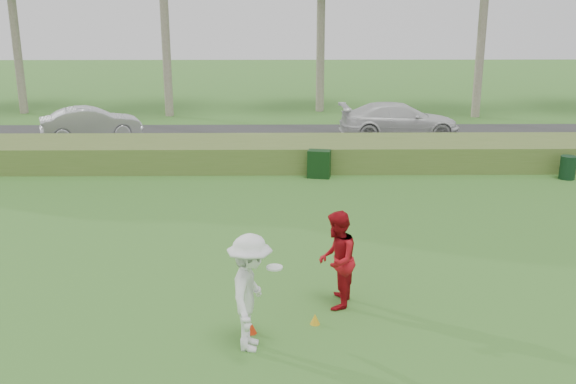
{
  "coord_description": "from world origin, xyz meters",
  "views": [
    {
      "loc": [
        -0.18,
        -10.6,
        5.53
      ],
      "look_at": [
        0.0,
        4.0,
        1.3
      ],
      "focal_mm": 40.0,
      "sensor_mm": 36.0,
      "label": 1
    }
  ],
  "objects_px": {
    "player_red": "(337,260)",
    "cone_yellow": "(315,319)",
    "utility_cabinet": "(319,164)",
    "player_white": "(250,293)",
    "car_right": "(399,120)",
    "car_mid": "(91,123)",
    "cone_orange": "(252,328)",
    "trash_bin": "(568,167)"
  },
  "relations": [
    {
      "from": "cone_yellow",
      "to": "car_mid",
      "type": "relative_size",
      "value": 0.05
    },
    {
      "from": "cone_yellow",
      "to": "car_mid",
      "type": "distance_m",
      "value": 18.84
    },
    {
      "from": "player_white",
      "to": "cone_yellow",
      "type": "relative_size",
      "value": 10.02
    },
    {
      "from": "cone_yellow",
      "to": "trash_bin",
      "type": "relative_size",
      "value": 0.26
    },
    {
      "from": "trash_bin",
      "to": "car_mid",
      "type": "xyz_separation_m",
      "value": [
        -17.62,
        6.63,
        0.35
      ]
    },
    {
      "from": "trash_bin",
      "to": "cone_yellow",
      "type": "bearing_deg",
      "value": -131.58
    },
    {
      "from": "player_red",
      "to": "utility_cabinet",
      "type": "bearing_deg",
      "value": -168.99
    },
    {
      "from": "cone_yellow",
      "to": "trash_bin",
      "type": "height_order",
      "value": "trash_bin"
    },
    {
      "from": "player_red",
      "to": "car_mid",
      "type": "bearing_deg",
      "value": -137.81
    },
    {
      "from": "cone_yellow",
      "to": "utility_cabinet",
      "type": "height_order",
      "value": "utility_cabinet"
    },
    {
      "from": "cone_orange",
      "to": "utility_cabinet",
      "type": "distance_m",
      "value": 10.85
    },
    {
      "from": "player_red",
      "to": "cone_orange",
      "type": "bearing_deg",
      "value": -43.32
    },
    {
      "from": "player_red",
      "to": "trash_bin",
      "type": "bearing_deg",
      "value": 150.12
    },
    {
      "from": "trash_bin",
      "to": "cone_orange",
      "type": "bearing_deg",
      "value": -134.08
    },
    {
      "from": "player_red",
      "to": "cone_yellow",
      "type": "xyz_separation_m",
      "value": [
        -0.44,
        -0.75,
        -0.84
      ]
    },
    {
      "from": "player_red",
      "to": "utility_cabinet",
      "type": "distance_m",
      "value": 9.64
    },
    {
      "from": "cone_orange",
      "to": "trash_bin",
      "type": "xyz_separation_m",
      "value": [
        10.07,
        10.4,
        0.29
      ]
    },
    {
      "from": "player_red",
      "to": "cone_yellow",
      "type": "distance_m",
      "value": 1.21
    },
    {
      "from": "cone_yellow",
      "to": "car_right",
      "type": "distance_m",
      "value": 17.52
    },
    {
      "from": "cone_orange",
      "to": "car_right",
      "type": "bearing_deg",
      "value": 71.81
    },
    {
      "from": "car_mid",
      "to": "car_right",
      "type": "distance_m",
      "value": 13.21
    },
    {
      "from": "player_white",
      "to": "car_right",
      "type": "distance_m",
      "value": 18.59
    },
    {
      "from": "cone_orange",
      "to": "car_right",
      "type": "relative_size",
      "value": 0.04
    },
    {
      "from": "player_red",
      "to": "cone_yellow",
      "type": "height_order",
      "value": "player_red"
    },
    {
      "from": "cone_orange",
      "to": "car_mid",
      "type": "distance_m",
      "value": 18.64
    },
    {
      "from": "player_white",
      "to": "utility_cabinet",
      "type": "height_order",
      "value": "player_white"
    },
    {
      "from": "utility_cabinet",
      "to": "cone_yellow",
      "type": "bearing_deg",
      "value": -82.76
    },
    {
      "from": "trash_bin",
      "to": "car_right",
      "type": "relative_size",
      "value": 0.15
    },
    {
      "from": "cone_orange",
      "to": "car_mid",
      "type": "bearing_deg",
      "value": 113.9
    },
    {
      "from": "cone_yellow",
      "to": "utility_cabinet",
      "type": "relative_size",
      "value": 0.21
    },
    {
      "from": "cone_orange",
      "to": "utility_cabinet",
      "type": "bearing_deg",
      "value": 80.38
    },
    {
      "from": "cone_orange",
      "to": "trash_bin",
      "type": "height_order",
      "value": "trash_bin"
    },
    {
      "from": "cone_yellow",
      "to": "utility_cabinet",
      "type": "bearing_deg",
      "value": 86.24
    },
    {
      "from": "player_red",
      "to": "cone_orange",
      "type": "distance_m",
      "value": 2.08
    },
    {
      "from": "player_red",
      "to": "trash_bin",
      "type": "distance_m",
      "value": 12.64
    },
    {
      "from": "player_red",
      "to": "cone_orange",
      "type": "relative_size",
      "value": 9.57
    },
    {
      "from": "player_red",
      "to": "car_mid",
      "type": "distance_m",
      "value": 18.39
    },
    {
      "from": "cone_orange",
      "to": "utility_cabinet",
      "type": "xyz_separation_m",
      "value": [
        1.81,
        10.69,
        0.37
      ]
    },
    {
      "from": "player_red",
      "to": "cone_orange",
      "type": "xyz_separation_m",
      "value": [
        -1.57,
        -1.07,
        -0.84
      ]
    },
    {
      "from": "trash_bin",
      "to": "player_red",
      "type": "bearing_deg",
      "value": -132.33
    },
    {
      "from": "utility_cabinet",
      "to": "car_mid",
      "type": "xyz_separation_m",
      "value": [
        -9.36,
        6.34,
        0.28
      ]
    },
    {
      "from": "cone_orange",
      "to": "trash_bin",
      "type": "relative_size",
      "value": 0.25
    }
  ]
}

